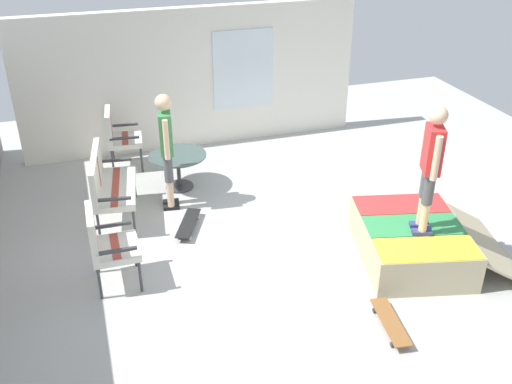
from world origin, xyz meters
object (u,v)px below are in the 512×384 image
patio_chair_by_wall (104,241)px  patio_bench (107,181)px  person_watching (166,143)px  skate_ramp (413,241)px  patio_chair_near_house (118,133)px  skateboard_by_bench (188,223)px  skateboard_spare (390,322)px  person_skater (431,162)px  patio_table (178,164)px

patio_chair_by_wall → patio_bench: bearing=-5.8°
person_watching → skate_ramp: bearing=-129.8°
patio_chair_near_house → skateboard_by_bench: size_ratio=1.26×
skate_ramp → skateboard_spare: skate_ramp is taller
patio_chair_near_house → skate_ramp: bearing=-139.6°
patio_chair_by_wall → skateboard_spare: bearing=-121.5°
person_skater → skateboard_by_bench: 3.40m
skateboard_by_bench → skateboard_spare: 3.18m
patio_table → person_skater: size_ratio=0.55×
patio_chair_near_house → patio_chair_by_wall: bearing=171.5°
skate_ramp → patio_chair_near_house: bearing=40.4°
skate_ramp → patio_table: (2.84, 2.50, 0.15)m
patio_chair_near_house → skateboard_spare: 5.57m
skate_ramp → person_skater: size_ratio=1.37×
person_watching → patio_chair_by_wall: bearing=147.5°
skateboard_by_bench → skateboard_spare: same height
skateboard_spare → person_skater: bearing=-42.7°
skate_ramp → skateboard_by_bench: skate_ramp is taller
skate_ramp → patio_chair_by_wall: (0.63, 3.79, 0.36)m
patio_table → person_watching: bearing=156.9°
patio_chair_near_house → patio_chair_by_wall: same height
patio_bench → person_watching: bearing=-84.0°
patio_bench → patio_chair_near_house: (1.69, -0.33, -0.00)m
skate_ramp → patio_bench: bearing=58.9°
patio_chair_near_house → person_watching: size_ratio=0.58×
skate_ramp → skateboard_spare: bearing=140.4°
patio_chair_by_wall → person_watching: (1.65, -1.05, 0.42)m
patio_chair_by_wall → skateboard_by_bench: (0.94, -1.17, -0.53)m
patio_bench → skateboard_spare: patio_bench is taller
skateboard_spare → patio_chair_near_house: bearing=25.4°
patio_chair_near_house → person_skater: 5.26m
patio_bench → skateboard_spare: 4.31m
patio_chair_by_wall → person_watching: person_watching is taller
skateboard_by_bench → person_skater: bearing=-123.2°
patio_bench → person_watching: (0.09, -0.89, 0.42)m
patio_chair_by_wall → patio_table: 2.57m
patio_chair_near_house → patio_chair_by_wall: 3.29m
patio_bench → skateboard_spare: bearing=-140.8°
skate_ramp → patio_chair_near_house: (3.88, 3.31, 0.36)m
patio_chair_by_wall → person_skater: (-0.76, -3.77, 0.83)m
patio_table → skateboard_spare: (-3.97, -1.57, -0.32)m
patio_table → person_skater: person_skater is taller
patio_table → skateboard_spare: size_ratio=1.10×
person_watching → patio_table: bearing=-23.1°
skate_ramp → person_watching: bearing=50.2°
patio_bench → person_watching: size_ratio=0.74×
patio_chair_by_wall → patio_table: (2.21, -1.29, -0.21)m
person_skater → skateboard_by_bench: size_ratio=2.01×
skateboard_by_bench → patio_table: bearing=-5.4°
person_watching → skateboard_by_bench: (-0.71, -0.12, -0.95)m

